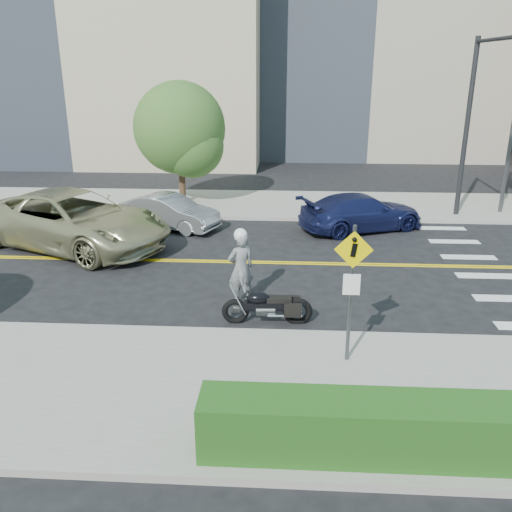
{
  "coord_description": "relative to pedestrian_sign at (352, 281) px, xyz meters",
  "views": [
    {
      "loc": [
        2.85,
        -16.63,
        6.15
      ],
      "look_at": [
        2.04,
        -2.75,
        1.2
      ],
      "focal_mm": 38.0,
      "sensor_mm": 36.0,
      "label": 1
    }
  ],
  "objects": [
    {
      "name": "parked_car_silver",
      "position": [
        -5.93,
        10.01,
        -1.3
      ],
      "size": [
        4.23,
        2.85,
        1.32
      ],
      "primitive_type": "imported",
      "rotation": [
        0.0,
        0.0,
        1.17
      ],
      "color": "gray",
      "rests_on": "ground"
    },
    {
      "name": "motorcyclist",
      "position": [
        -2.54,
        3.17,
        -0.92
      ],
      "size": [
        0.86,
        0.74,
        2.1
      ],
      "rotation": [
        0.0,
        0.0,
        3.61
      ],
      "color": "#BBBCC0",
      "rests_on": "ground"
    },
    {
      "name": "building_mid",
      "position": [
        3.8,
        32.31,
        8.04
      ],
      "size": [
        18.0,
        14.0,
        20.0
      ],
      "primitive_type": "cube",
      "color": "#A39984",
      "rests_on": "ground_plane"
    },
    {
      "name": "hedge",
      "position": [
        1.8,
        -2.99,
        -1.31
      ],
      "size": [
        9.0,
        0.9,
        1.0
      ],
      "primitive_type": "cube",
      "color": "#235619",
      "rests_on": "sidewalk_near"
    },
    {
      "name": "motorcycle",
      "position": [
        -1.78,
        1.96,
        -1.3
      ],
      "size": [
        2.21,
        0.77,
        1.32
      ],
      "primitive_type": null,
      "rotation": [
        0.0,
        0.0,
        0.05
      ],
      "color": "black",
      "rests_on": "ground"
    },
    {
      "name": "traffic_light",
      "position": [
        5.8,
        11.39,
        2.71
      ],
      "size": [
        0.28,
        4.5,
        7.0
      ],
      "color": "black",
      "rests_on": "sidewalk_far"
    },
    {
      "name": "ground_plane",
      "position": [
        -4.2,
        6.31,
        -1.96
      ],
      "size": [
        120.0,
        120.0,
        0.0
      ],
      "primitive_type": "plane",
      "color": "black",
      "rests_on": "ground"
    },
    {
      "name": "pedestrian_sign",
      "position": [
        0.0,
        0.0,
        0.0
      ],
      "size": [
        0.78,
        0.08,
        3.0
      ],
      "color": "#4C4C51",
      "rests_on": "sidewalk_near"
    },
    {
      "name": "suv",
      "position": [
        -8.79,
        7.52,
        -0.97
      ],
      "size": [
        7.86,
        5.93,
        1.98
      ],
      "primitive_type": "imported",
      "rotation": [
        0.0,
        0.0,
        1.15
      ],
      "color": "tan",
      "rests_on": "ground"
    },
    {
      "name": "parked_car_blue",
      "position": [
        1.55,
        10.23,
        -1.25
      ],
      "size": [
        5.3,
        3.79,
        1.43
      ],
      "primitive_type": "imported",
      "rotation": [
        0.0,
        0.0,
        1.98
      ],
      "color": "navy",
      "rests_on": "ground"
    },
    {
      "name": "sidewalk_near",
      "position": [
        -4.2,
        -1.19,
        -1.89
      ],
      "size": [
        60.0,
        5.0,
        0.15
      ],
      "primitive_type": "cube",
      "color": "#9E9B91",
      "rests_on": "ground_plane"
    },
    {
      "name": "sidewalk_far",
      "position": [
        -4.2,
        13.81,
        -1.89
      ],
      "size": [
        60.0,
        5.0,
        0.15
      ],
      "primitive_type": "cube",
      "color": "#9E9B91",
      "rests_on": "ground_plane"
    },
    {
      "name": "tree_far_a",
      "position": [
        -6.11,
        13.68,
        1.52
      ],
      "size": [
        4.03,
        4.03,
        5.5
      ],
      "rotation": [
        0.0,
        0.0,
        0.13
      ],
      "color": "#382619",
      "rests_on": "ground"
    }
  ]
}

